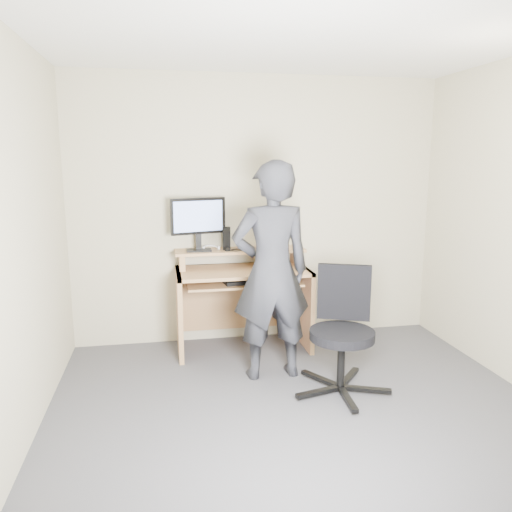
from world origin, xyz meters
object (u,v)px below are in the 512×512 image
object	(u,v)px
monitor	(198,219)
person	(271,272)
desk	(242,289)
office_chair	(342,326)

from	to	relation	value
monitor	person	world-z (taller)	person
desk	person	bearing A→B (deg)	-79.98
person	desk	bearing A→B (deg)	-83.63
desk	monitor	distance (m)	0.76
monitor	office_chair	world-z (taller)	monitor
monitor	person	distance (m)	0.97
desk	office_chair	size ratio (longest dim) A/B	1.31
person	monitor	bearing A→B (deg)	-59.73
desk	person	distance (m)	0.79
office_chair	person	distance (m)	0.69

